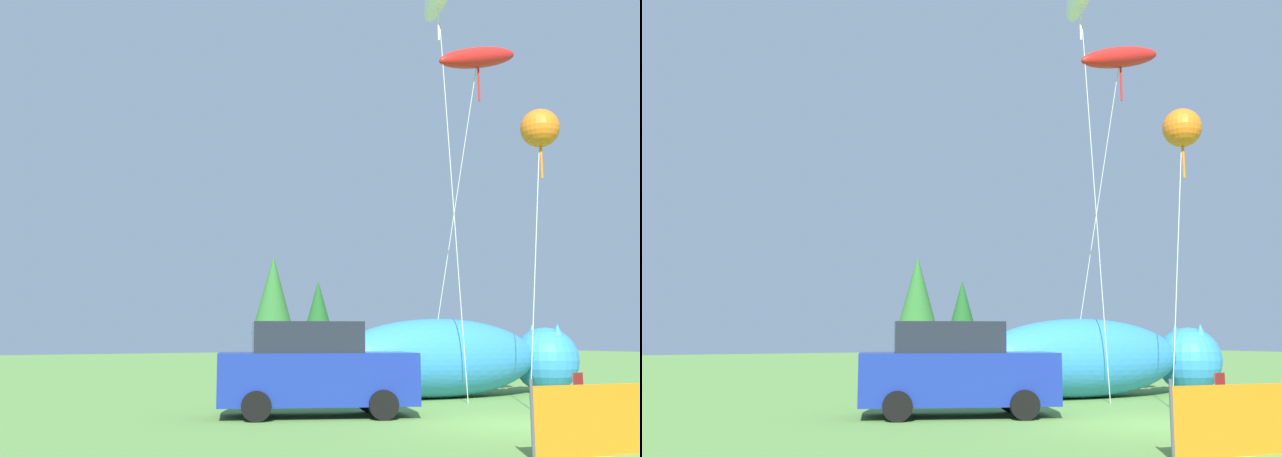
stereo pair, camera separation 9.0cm
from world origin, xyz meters
TOP-DOWN VIEW (x-y plane):
  - ground_plane at (0.00, 0.00)m, footprint 120.00×120.00m
  - parked_car at (-2.85, 3.32)m, footprint 4.56×3.26m
  - folding_chair at (1.94, 0.36)m, footprint 0.65×0.65m
  - inflatable_cat at (3.33, 5.42)m, footprint 8.52×2.66m
  - kite_red_lizard at (3.08, 4.03)m, footprint 3.19×2.63m
  - kite_orange_flower at (2.83, 1.67)m, footprint 0.97×0.97m
  - horizon_tree_west at (13.20, 29.47)m, footprint 2.23×2.23m
  - horizon_tree_mid at (13.81, 36.92)m, footprint 3.21×3.21m

SIDE VIEW (x-z plane):
  - ground_plane at x=0.00m, z-range 0.00..0.00m
  - folding_chair at x=1.94m, z-range 0.09..1.03m
  - parked_car at x=-2.85m, z-range -0.02..2.03m
  - inflatable_cat at x=3.33m, z-range -0.09..2.14m
  - horizon_tree_west at x=13.20m, z-range 0.61..5.92m
  - horizon_tree_mid at x=13.81m, z-range 0.87..8.54m
  - kite_orange_flower at x=2.83m, z-range 3.21..10.63m
  - kite_red_lizard at x=3.08m, z-range 4.42..14.89m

